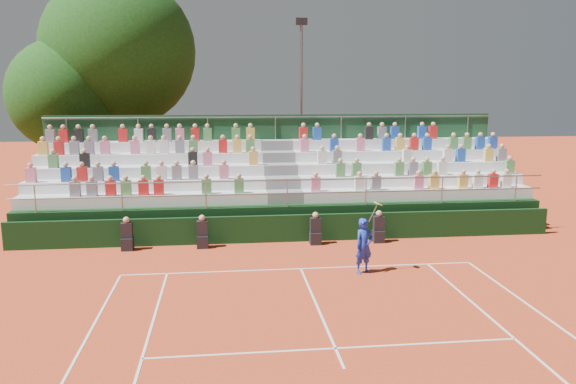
{
  "coord_description": "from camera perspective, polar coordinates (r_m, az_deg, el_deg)",
  "views": [
    {
      "loc": [
        -2.32,
        -16.63,
        5.57
      ],
      "look_at": [
        0.0,
        3.5,
        1.8
      ],
      "focal_mm": 35.0,
      "sensor_mm": 36.0,
      "label": 1
    }
  ],
  "objects": [
    {
      "name": "grandstand",
      "position": [
        23.62,
        -0.85,
        -0.4
      ],
      "size": [
        20.0,
        5.2,
        4.4
      ],
      "color": "black",
      "rests_on": "ground"
    },
    {
      "name": "courtside_wall",
      "position": [
        20.6,
        0.1,
        -3.71
      ],
      "size": [
        20.0,
        0.15,
        1.0
      ],
      "primitive_type": "cube",
      "color": "black",
      "rests_on": "ground"
    },
    {
      "name": "line_officials",
      "position": [
        20.07,
        -3.09,
        -4.18
      ],
      "size": [
        9.36,
        0.4,
        1.19
      ],
      "color": "black",
      "rests_on": "ground"
    },
    {
      "name": "ground",
      "position": [
        17.69,
        1.31,
        -7.81
      ],
      "size": [
        90.0,
        90.0,
        0.0
      ],
      "primitive_type": "plane",
      "color": "#C24220",
      "rests_on": "ground"
    },
    {
      "name": "tree_west",
      "position": [
        30.16,
        -21.73,
        9.1
      ],
      "size": [
        5.51,
        5.51,
        7.98
      ],
      "color": "#351F13",
      "rests_on": "ground"
    },
    {
      "name": "floodlight_mast",
      "position": [
        30.35,
        1.35,
        9.96
      ],
      "size": [
        0.6,
        0.25,
        9.16
      ],
      "color": "gray",
      "rests_on": "ground"
    },
    {
      "name": "tennis_player",
      "position": [
        17.24,
        7.73,
        -5.43
      ],
      "size": [
        0.9,
        0.62,
        2.22
      ],
      "color": "#1831B8",
      "rests_on": "ground"
    },
    {
      "name": "tree_east",
      "position": [
        30.84,
        -16.79,
        13.51
      ],
      "size": [
        7.76,
        7.76,
        11.3
      ],
      "color": "#351F13",
      "rests_on": "ground"
    }
  ]
}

